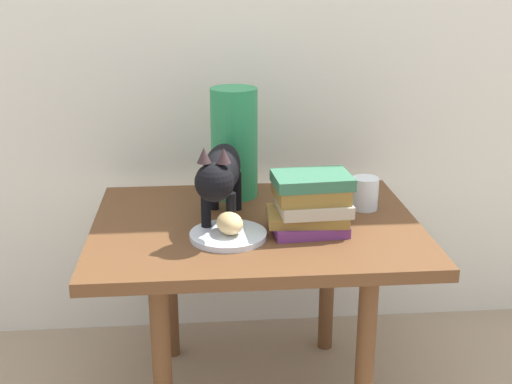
% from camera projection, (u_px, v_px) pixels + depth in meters
% --- Properties ---
extents(side_table, '(0.81, 0.62, 0.51)m').
position_uv_depth(side_table, '(256.00, 246.00, 1.70)').
color(side_table, brown).
rests_on(side_table, ground).
extents(plate, '(0.18, 0.18, 0.01)m').
position_uv_depth(plate, '(228.00, 235.00, 1.58)').
color(plate, silver).
rests_on(plate, side_table).
extents(bread_roll, '(0.08, 0.09, 0.05)m').
position_uv_depth(bread_roll, '(230.00, 223.00, 1.57)').
color(bread_roll, '#E0BC7A').
rests_on(bread_roll, plate).
extents(cat, '(0.13, 0.48, 0.23)m').
position_uv_depth(cat, '(221.00, 173.00, 1.63)').
color(cat, black).
rests_on(cat, side_table).
extents(book_stack, '(0.20, 0.16, 0.14)m').
position_uv_depth(book_stack, '(310.00, 203.00, 1.61)').
color(book_stack, '#72337A').
rests_on(book_stack, side_table).
extents(green_vase, '(0.13, 0.13, 0.30)m').
position_uv_depth(green_vase, '(234.00, 143.00, 1.83)').
color(green_vase, '#288C51').
rests_on(green_vase, side_table).
extents(candle_jar, '(0.07, 0.07, 0.08)m').
position_uv_depth(candle_jar, '(365.00, 195.00, 1.76)').
color(candle_jar, silver).
rests_on(candle_jar, side_table).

